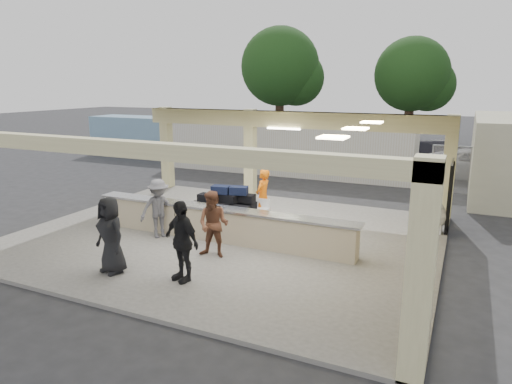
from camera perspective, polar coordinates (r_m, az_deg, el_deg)
The scene contains 16 objects.
ground at distance 13.78m, azimuth -3.57°, elevation -5.75°, with size 120.00×120.00×0.00m, color #28282A.
pavilion at distance 13.88m, azimuth -1.58°, elevation 0.21°, with size 12.01×10.00×3.55m.
baggage_counter at distance 13.19m, azimuth -4.64°, elevation -3.98°, with size 8.20×0.58×0.98m.
luggage_cart at distance 14.12m, azimuth -3.77°, elevation -1.75°, with size 2.43×1.61×1.36m.
drum_fan at distance 14.88m, azimuth 21.12°, elevation -2.75°, with size 0.85×0.75×0.95m.
baggage_handler at distance 14.54m, azimuth 0.86°, elevation -0.60°, with size 0.65×0.36×1.79m, color orange.
passenger_a at distance 11.84m, azimuth -5.32°, elevation -4.06°, with size 0.85×0.37×1.75m, color brown.
passenger_b at distance 10.52m, azimuth -9.31°, elevation -6.05°, with size 1.11×0.40×1.89m, color black.
passenger_c at distance 13.59m, azimuth -12.06°, elevation -2.03°, with size 1.12×0.39×1.74m, color #4C4B50.
passenger_d at distance 11.36m, azimuth -17.71°, elevation -5.15°, with size 0.91×0.37×1.86m, color black.
car_white_a at distance 24.10m, azimuth 26.05°, elevation 3.00°, with size 2.40×5.07×1.45m, color silver.
car_dark at distance 26.41m, azimuth 21.96°, elevation 4.25°, with size 1.59×4.51×1.50m, color black.
container_white at distance 23.70m, azimuth 3.75°, elevation 5.81°, with size 12.83×2.57×2.78m, color silver.
container_blue at distance 29.44m, azimuth -11.83°, elevation 6.72°, with size 9.45×2.27×2.46m, color #80A9CD.
tree_left at distance 38.23m, azimuth 3.58°, elevation 15.00°, with size 6.60×6.30×9.00m.
tree_mid at distance 37.80m, azimuth 19.40°, elevation 13.36°, with size 6.00×5.60×8.00m.
Camera 1 is at (6.22, -11.44, 4.52)m, focal length 32.00 mm.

